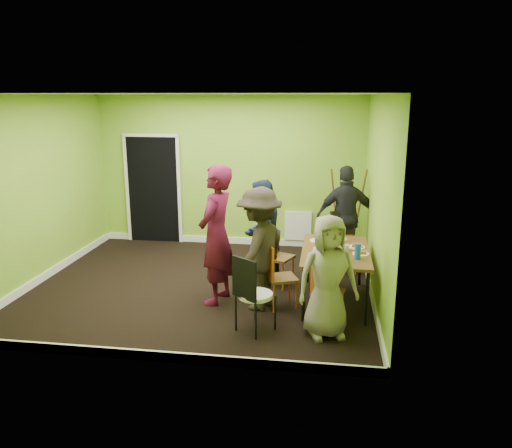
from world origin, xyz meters
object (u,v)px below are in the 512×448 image
Objects in this scene: thermos at (338,240)px; easel at (347,213)px; person_standing at (216,235)px; chair_back_end at (343,229)px; blue_bottle at (358,251)px; orange_bottle at (329,243)px; chair_front_end at (326,288)px; person_front_end at (328,277)px; chair_left_far at (274,251)px; chair_left_near at (277,272)px; person_left_near at (259,249)px; chair_bentwood at (252,291)px; dining_table at (335,254)px; person_back_end at (346,217)px; person_left_far at (261,231)px.

easel is at bearing 84.86° from thermos.
chair_back_end is at bearing 144.83° from person_standing.
orange_bottle is (-0.37, 0.53, -0.07)m from blue_bottle.
chair_front_end is 0.59× the size of person_front_end.
person_standing is (-0.71, -0.75, 0.42)m from chair_left_far.
chair_back_end is at bearing -96.70° from easel.
chair_left_far is 1.06× the size of chair_left_near.
person_left_near is (-1.22, -2.45, 0.04)m from easel.
thermos is 1.11m from person_left_near.
thermos is at bearing 131.90° from person_left_near.
chair_bentwood is 13.37× the size of orange_bottle.
dining_table is 0.79× the size of person_standing.
blue_bottle is 1.88m from person_standing.
person_back_end is (0.28, 1.37, 0.06)m from orange_bottle.
chair_left_near reaches higher than chair_front_end.
person_standing is (-1.49, 0.55, 0.47)m from chair_front_end.
blue_bottle is at bearing 65.39° from chair_left_near.
thermos is 3.29× the size of orange_bottle.
person_left_near reaches higher than easel.
person_back_end reaches higher than thermos.
person_left_near reaches higher than person_left_far.
person_back_end is at bearing 84.24° from thermos.
person_left_near is at bearing -105.38° from chair_left_near.
chair_back_end is 1.36m from thermos.
person_standing reaches higher than chair_left_far.
person_standing is at bearing -172.68° from dining_table.
person_standing reaches higher than person_left_near.
chair_left_near is 1.95m from chair_back_end.
chair_left_far is 1.10m from thermos.
person_front_end is (-0.13, -1.09, -0.13)m from thermos.
orange_bottle is (0.67, 0.48, 0.29)m from chair_left_near.
person_front_end reaches higher than blue_bottle.
chair_front_end is (-0.25, -2.16, -0.19)m from chair_back_end.
chair_back_end is 0.61× the size of person_left_far.
easel is (0.22, 2.12, 0.08)m from dining_table.
blue_bottle is at bearing -60.73° from thermos.
person_left_far is at bearing 19.29° from chair_back_end.
easel reaches higher than thermos.
chair_left_near is 2.63m from easel.
chair_left_far is 0.56× the size of person_back_end.
orange_bottle is 1.56m from person_standing.
blue_bottle is (1.04, -0.05, 0.35)m from chair_left_near.
chair_bentwood reaches higher than chair_back_end.
person_front_end is (-0.10, -1.02, 0.04)m from dining_table.
person_standing is at bearing -128.09° from easel.
chair_back_end reaches higher than dining_table.
chair_left_near is 3.76× the size of thermos.
person_left_near is (-1.13, -1.74, 0.15)m from chair_back_end.
blue_bottle is 2.88× the size of orange_bottle.
person_standing is at bearing -20.07° from chair_left_far.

